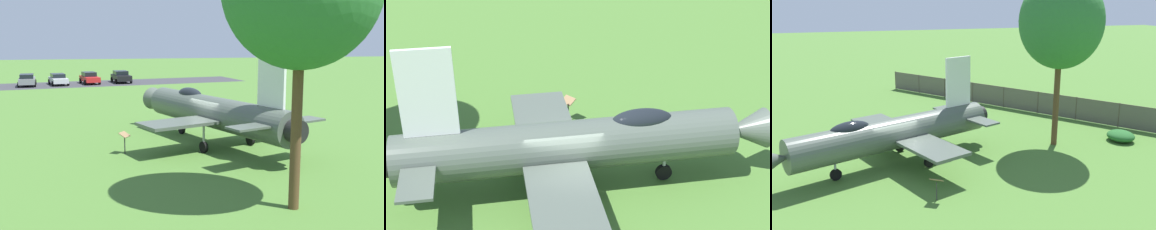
# 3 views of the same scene
# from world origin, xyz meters

# --- Properties ---
(ground_plane) EXTENTS (200.00, 200.00, 0.00)m
(ground_plane) POSITION_xyz_m (0.00, 0.00, 0.00)
(ground_plane) COLOR #47722D
(display_jet) EXTENTS (9.55, 13.30, 5.69)m
(display_jet) POSITION_xyz_m (0.13, -0.33, 1.86)
(display_jet) COLOR #4C564C
(display_jet) RESTS_ON ground_plane
(shade_tree) EXTENTS (5.40, 4.94, 10.55)m
(shade_tree) POSITION_xyz_m (-0.31, 10.20, 7.70)
(shade_tree) COLOR brown
(shade_tree) RESTS_ON ground_plane
(perimeter_fence) EXTENTS (26.16, 19.18, 1.81)m
(perimeter_fence) POSITION_xyz_m (-7.41, 12.64, 0.96)
(perimeter_fence) COLOR #4C4238
(perimeter_fence) RESTS_ON ground_plane
(shrub_near_fence) EXTENTS (1.86, 1.71, 0.70)m
(shrub_near_fence) POSITION_xyz_m (0.45, 14.69, 0.35)
(shrub_near_fence) COLOR #235B26
(shrub_near_fence) RESTS_ON ground_plane
(info_plaque) EXTENTS (0.66, 0.72, 1.14)m
(info_plaque) POSITION_xyz_m (5.07, 1.11, 0.85)
(info_plaque) COLOR #333333
(info_plaque) RESTS_ON ground_plane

